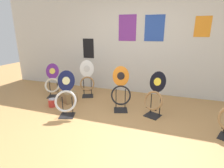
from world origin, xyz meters
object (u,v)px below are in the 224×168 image
toilet_seat_display_jazz_black (154,97)px  toilet_seat_display_white_plain (87,79)px  storage_box (69,97)px  paint_can (52,102)px  toilet_seat_display_orange_sun (121,89)px  toilet_seat_display_navy_moon (66,97)px  toilet_seat_display_purple_note (52,82)px

toilet_seat_display_jazz_black → toilet_seat_display_white_plain: 1.82m
toilet_seat_display_jazz_black → storage_box: size_ratio=2.06×
paint_can → storage_box: 0.41m
toilet_seat_display_jazz_black → paint_can: bearing=-172.8°
storage_box → toilet_seat_display_white_plain: bearing=61.3°
toilet_seat_display_orange_sun → toilet_seat_display_jazz_black: bearing=-4.4°
toilet_seat_display_orange_sun → paint_can: bearing=-167.5°
storage_box → toilet_seat_display_orange_sun: bearing=-1.6°
toilet_seat_display_jazz_black → toilet_seat_display_navy_moon: toilet_seat_display_navy_moon is taller
toilet_seat_display_navy_moon → toilet_seat_display_white_plain: 1.14m
toilet_seat_display_jazz_black → toilet_seat_display_orange_sun: bearing=175.6°
toilet_seat_display_jazz_black → storage_box: toilet_seat_display_jazz_black is taller
toilet_seat_display_navy_moon → toilet_seat_display_orange_sun: bearing=33.3°
toilet_seat_display_white_plain → storage_box: bearing=-118.7°
toilet_seat_display_white_plain → storage_box: 0.64m
toilet_seat_display_jazz_black → paint_can: 2.22m
toilet_seat_display_orange_sun → storage_box: (-1.30, 0.04, -0.33)m
toilet_seat_display_purple_note → toilet_seat_display_orange_sun: (1.85, -0.20, 0.07)m
toilet_seat_display_purple_note → toilet_seat_display_orange_sun: bearing=-6.1°
toilet_seat_display_navy_moon → toilet_seat_display_orange_sun: 1.11m
toilet_seat_display_purple_note → storage_box: size_ratio=1.96×
toilet_seat_display_white_plain → toilet_seat_display_orange_sun: size_ratio=1.00×
toilet_seat_display_purple_note → toilet_seat_display_white_plain: (0.82, 0.32, 0.07)m
toilet_seat_display_navy_moon → paint_can: 0.69m
toilet_seat_display_jazz_black → toilet_seat_display_orange_sun: 0.70m
toilet_seat_display_white_plain → toilet_seat_display_orange_sun: toilet_seat_display_orange_sun is taller
toilet_seat_display_orange_sun → paint_can: (-1.49, -0.33, -0.36)m
paint_can → storage_box: (0.19, 0.37, 0.03)m
toilet_seat_display_orange_sun → paint_can: 1.57m
toilet_seat_display_white_plain → paint_can: toilet_seat_display_white_plain is taller
paint_can → toilet_seat_display_orange_sun: bearing=12.5°
storage_box → toilet_seat_display_navy_moon: bearing=-60.0°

